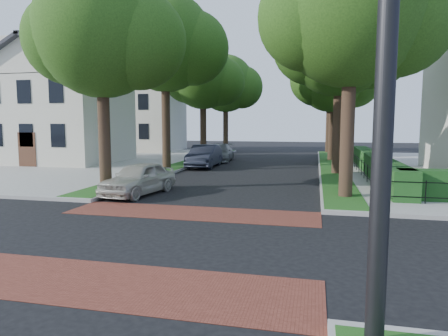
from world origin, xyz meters
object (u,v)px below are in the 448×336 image
Objects in this scene: parked_car_front at (139,178)px; traffic_signal at (369,7)px; parked_car_rear at (220,153)px; parked_car_middle at (204,156)px.

traffic_signal is at bearing -42.24° from parked_car_front.
traffic_signal is 1.87× the size of parked_car_front.
parked_car_front is at bearing -94.17° from parked_car_rear.
traffic_signal is 14.09m from parked_car_front.
parked_car_middle is at bearing 111.06° from traffic_signal.
traffic_signal reaches higher than parked_car_middle.
parked_car_rear is (-8.49, 26.81, -4.00)m from traffic_signal.
parked_car_rear is at bearing 100.27° from parked_car_front.
traffic_signal is 1.64× the size of parked_car_rear.
parked_car_middle is 1.02× the size of parked_car_rear.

